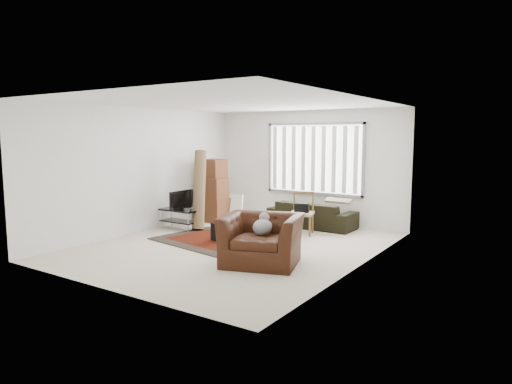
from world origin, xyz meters
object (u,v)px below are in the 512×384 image
Objects in this scene: tv_stand at (179,215)px; side_chair at (302,211)px; moving_boxes at (214,193)px; sofa at (312,210)px; armchair at (262,236)px.

side_chair is at bearing 22.94° from tv_stand.
moving_boxes is 1.69× the size of side_chair.
sofa is (2.34, 0.68, -0.32)m from moving_boxes.
moving_boxes reaches higher than armchair.
sofa is at bearing 16.26° from moving_boxes.
moving_boxes reaches higher than side_chair.
sofa is at bearing 83.81° from armchair.
sofa is 0.84m from side_chair.
side_chair is 0.59× the size of armchair.
moving_boxes is at bearing 122.02° from armchair.
sofa is 1.31× the size of armchair.
moving_boxes is at bearing 158.76° from side_chair.
sofa is 2.22× the size of side_chair.
moving_boxes is 3.94m from armchair.
tv_stand is 2.76m from side_chair.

